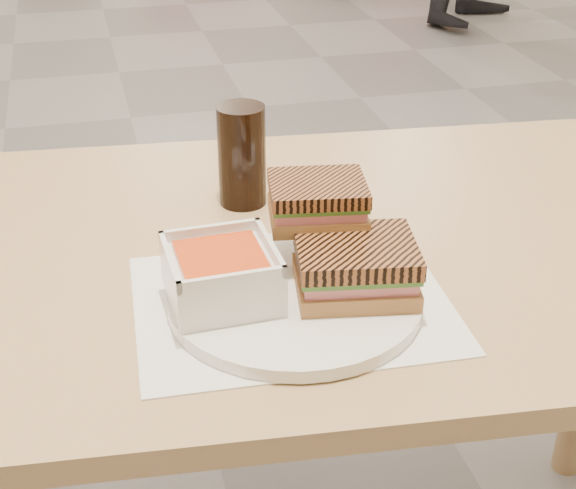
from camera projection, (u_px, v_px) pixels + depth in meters
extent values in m
cube|color=#A48159|center=(349.00, 248.00, 1.08)|extent=(1.26, 0.81, 0.03)
cube|color=white|center=(292.00, 304.00, 0.94)|extent=(0.36, 0.28, 0.00)
cylinder|color=white|center=(295.00, 299.00, 0.94)|extent=(0.28, 0.28, 0.01)
cube|color=white|center=(222.00, 279.00, 0.91)|extent=(0.12, 0.12, 0.05)
cube|color=#DC4011|center=(221.00, 257.00, 0.90)|extent=(0.09, 0.09, 0.01)
cube|color=white|center=(270.00, 247.00, 0.91)|extent=(0.01, 0.11, 0.01)
cube|color=white|center=(170.00, 261.00, 0.88)|extent=(0.01, 0.11, 0.01)
cube|color=white|center=(210.00, 231.00, 0.94)|extent=(0.11, 0.01, 0.01)
cube|color=white|center=(233.00, 280.00, 0.85)|extent=(0.11, 0.01, 0.01)
cube|color=#A66E3D|center=(355.00, 282.00, 0.93)|extent=(0.14, 0.13, 0.02)
cube|color=#C66C72|center=(355.00, 269.00, 0.93)|extent=(0.13, 0.12, 0.01)
cube|color=#386B23|center=(356.00, 262.00, 0.92)|extent=(0.14, 0.12, 0.01)
cube|color=brown|center=(356.00, 251.00, 0.91)|extent=(0.14, 0.13, 0.02)
cube|color=#A66E3D|center=(317.00, 214.00, 0.97)|extent=(0.12, 0.11, 0.02)
cube|color=#C66C72|center=(317.00, 203.00, 0.96)|extent=(0.11, 0.10, 0.01)
cube|color=#386B23|center=(318.00, 197.00, 0.96)|extent=(0.12, 0.10, 0.01)
cube|color=brown|center=(318.00, 188.00, 0.95)|extent=(0.12, 0.11, 0.02)
cylinder|color=black|center=(242.00, 156.00, 1.13)|extent=(0.06, 0.06, 0.14)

